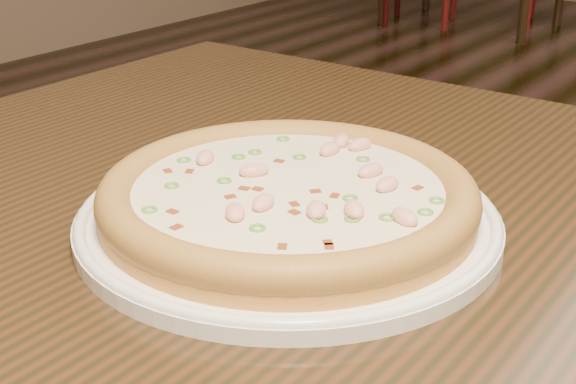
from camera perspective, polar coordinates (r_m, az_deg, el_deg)
The scene contains 3 objects.
hero_table at distance 0.66m, azimuth 11.26°, elevation -11.37°, with size 1.20×0.80×0.75m.
plate at distance 0.62m, azimuth -0.00°, elevation -1.81°, with size 0.33×0.33×0.02m.
pizza at distance 0.61m, azimuth 0.02°, elevation -0.25°, with size 0.29×0.29×0.03m.
Camera 1 is at (0.05, -1.37, 1.02)m, focal length 50.00 mm.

